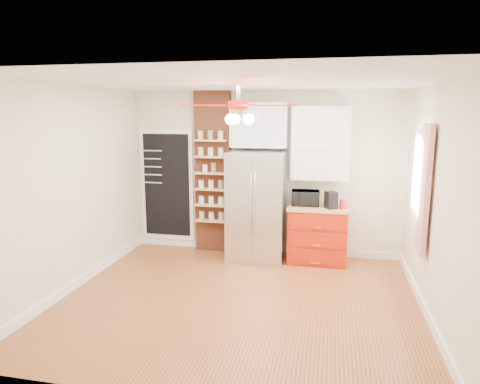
% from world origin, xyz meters
% --- Properties ---
extents(floor, '(4.50, 4.50, 0.00)m').
position_xyz_m(floor, '(0.00, 0.00, 0.00)').
color(floor, '#985426').
rests_on(floor, ground).
extents(ceiling, '(4.50, 4.50, 0.00)m').
position_xyz_m(ceiling, '(0.00, 0.00, 2.70)').
color(ceiling, white).
rests_on(ceiling, wall_back).
extents(wall_back, '(4.50, 0.02, 2.70)m').
position_xyz_m(wall_back, '(0.00, 2.00, 1.35)').
color(wall_back, beige).
rests_on(wall_back, floor).
extents(wall_front, '(4.50, 0.02, 2.70)m').
position_xyz_m(wall_front, '(0.00, -2.00, 1.35)').
color(wall_front, beige).
rests_on(wall_front, floor).
extents(wall_left, '(0.02, 4.00, 2.70)m').
position_xyz_m(wall_left, '(-2.25, 0.00, 1.35)').
color(wall_left, beige).
rests_on(wall_left, floor).
extents(wall_right, '(0.02, 4.00, 2.70)m').
position_xyz_m(wall_right, '(2.25, 0.00, 1.35)').
color(wall_right, beige).
rests_on(wall_right, floor).
extents(chalkboard, '(0.95, 0.05, 1.95)m').
position_xyz_m(chalkboard, '(-1.70, 1.96, 1.10)').
color(chalkboard, white).
rests_on(chalkboard, wall_back).
extents(brick_pillar, '(0.60, 0.16, 2.70)m').
position_xyz_m(brick_pillar, '(-0.85, 1.92, 1.35)').
color(brick_pillar, brown).
rests_on(brick_pillar, floor).
extents(fridge, '(0.90, 0.70, 1.75)m').
position_xyz_m(fridge, '(-0.05, 1.63, 0.88)').
color(fridge, silver).
rests_on(fridge, floor).
extents(upper_glass_cabinet, '(0.90, 0.35, 0.70)m').
position_xyz_m(upper_glass_cabinet, '(-0.05, 1.82, 2.15)').
color(upper_glass_cabinet, white).
rests_on(upper_glass_cabinet, wall_back).
extents(red_cabinet, '(0.94, 0.64, 0.90)m').
position_xyz_m(red_cabinet, '(0.92, 1.68, 0.45)').
color(red_cabinet, '#A61C08').
rests_on(red_cabinet, floor).
extents(upper_shelf_unit, '(0.90, 0.30, 1.15)m').
position_xyz_m(upper_shelf_unit, '(0.92, 1.85, 1.88)').
color(upper_shelf_unit, white).
rests_on(upper_shelf_unit, wall_back).
extents(window, '(0.04, 0.75, 1.05)m').
position_xyz_m(window, '(2.23, 0.90, 1.55)').
color(window, white).
rests_on(window, wall_right).
extents(curtain, '(0.06, 0.40, 1.55)m').
position_xyz_m(curtain, '(2.18, 0.35, 1.45)').
color(curtain, red).
rests_on(curtain, wall_right).
extents(ceiling_fan, '(1.40, 1.40, 0.44)m').
position_xyz_m(ceiling_fan, '(0.00, 0.00, 2.42)').
color(ceiling_fan, silver).
rests_on(ceiling_fan, ceiling).
extents(toaster_oven, '(0.45, 0.32, 0.24)m').
position_xyz_m(toaster_oven, '(0.71, 1.72, 1.02)').
color(toaster_oven, black).
rests_on(toaster_oven, red_cabinet).
extents(coffee_maker, '(0.22, 0.24, 0.26)m').
position_xyz_m(coffee_maker, '(1.11, 1.58, 1.03)').
color(coffee_maker, black).
rests_on(coffee_maker, red_cabinet).
extents(canister_left, '(0.12, 0.12, 0.14)m').
position_xyz_m(canister_left, '(1.29, 1.57, 0.97)').
color(canister_left, red).
rests_on(canister_left, red_cabinet).
extents(canister_right, '(0.10, 0.10, 0.13)m').
position_xyz_m(canister_right, '(1.29, 1.70, 0.97)').
color(canister_right, '#B02109').
rests_on(canister_right, red_cabinet).
extents(pantry_jar_oats, '(0.10, 0.10, 0.12)m').
position_xyz_m(pantry_jar_oats, '(-0.95, 1.77, 1.43)').
color(pantry_jar_oats, beige).
rests_on(pantry_jar_oats, brick_pillar).
extents(pantry_jar_beans, '(0.11, 0.11, 0.14)m').
position_xyz_m(pantry_jar_beans, '(-0.81, 1.80, 1.44)').
color(pantry_jar_beans, '#8D6048').
rests_on(pantry_jar_beans, brick_pillar).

